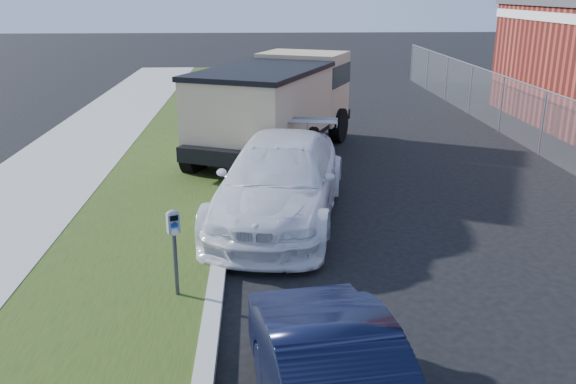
{
  "coord_description": "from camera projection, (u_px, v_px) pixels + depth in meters",
  "views": [
    {
      "loc": [
        -1.91,
        -9.27,
        4.41
      ],
      "look_at": [
        -1.4,
        1.0,
        1.0
      ],
      "focal_mm": 38.0,
      "sensor_mm": 36.0,
      "label": 1
    }
  ],
  "objects": [
    {
      "name": "parking_meter",
      "position": [
        174.0,
        234.0,
        8.73
      ],
      "size": [
        0.22,
        0.18,
        1.33
      ],
      "rotation": [
        0.0,
        0.0,
        0.41
      ],
      "color": "#3F4247",
      "rests_on": "ground"
    },
    {
      "name": "chainlink_fence",
      "position": [
        545.0,
        111.0,
        16.79
      ],
      "size": [
        0.06,
        30.06,
        30.0
      ],
      "color": "slate",
      "rests_on": "ground"
    },
    {
      "name": "dump_truck",
      "position": [
        279.0,
        101.0,
        16.88
      ],
      "size": [
        4.92,
        7.14,
        2.64
      ],
      "rotation": [
        0.0,
        0.0,
        -0.41
      ],
      "color": "black",
      "rests_on": "ground"
    },
    {
      "name": "white_wagon",
      "position": [
        279.0,
        180.0,
        12.16
      ],
      "size": [
        3.3,
        5.91,
        1.62
      ],
      "primitive_type": "imported",
      "rotation": [
        0.0,
        0.0,
        -0.19
      ],
      "color": "white",
      "rests_on": "ground"
    },
    {
      "name": "streetside",
      "position": [
        72.0,
        225.0,
        11.88
      ],
      "size": [
        6.12,
        50.0,
        0.15
      ],
      "color": "gray",
      "rests_on": "ground"
    },
    {
      "name": "ground",
      "position": [
        374.0,
        266.0,
        10.27
      ],
      "size": [
        120.0,
        120.0,
        0.0
      ],
      "primitive_type": "plane",
      "color": "black",
      "rests_on": "ground"
    }
  ]
}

